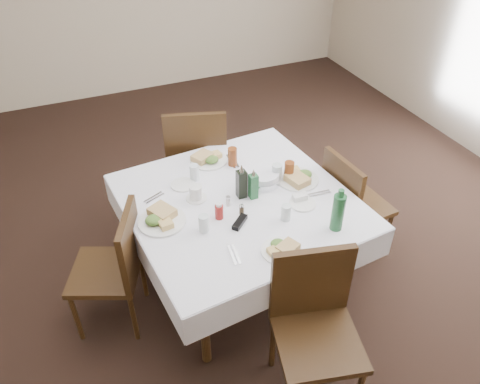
{
  "coord_description": "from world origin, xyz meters",
  "views": [
    {
      "loc": [
        -0.98,
        -2.42,
        2.72
      ],
      "look_at": [
        0.0,
        -0.11,
        0.8
      ],
      "focal_mm": 35.0,
      "sensor_mm": 36.0,
      "label": 1
    }
  ],
  "objects": [
    {
      "name": "ground_plane",
      "position": [
        0.0,
        0.0,
        0.0
      ],
      "size": [
        7.0,
        7.0,
        0.0
      ],
      "primitive_type": "plane",
      "color": "black"
    },
    {
      "name": "room_shell",
      "position": [
        0.0,
        0.0,
        1.71
      ],
      "size": [
        6.04,
        7.04,
        2.8
      ],
      "color": "#C2AF92",
      "rests_on": "ground"
    },
    {
      "name": "dining_table",
      "position": [
        -0.02,
        -0.14,
        0.69
      ],
      "size": [
        1.59,
        1.59,
        0.76
      ],
      "color": "black",
      "rests_on": "ground"
    },
    {
      "name": "chair_north",
      "position": [
        -0.02,
        0.75,
        0.59
      ],
      "size": [
        0.61,
        0.61,
        1.04
      ],
      "color": "black",
      "rests_on": "ground"
    },
    {
      "name": "chair_south",
      "position": [
        0.05,
        -1.06,
        0.56
      ],
      "size": [
        0.56,
        0.56,
        0.98
      ],
      "color": "black",
      "rests_on": "ground"
    },
    {
      "name": "chair_east",
      "position": [
        0.86,
        -0.2,
        0.52
      ],
      "size": [
        0.46,
        0.46,
        0.92
      ],
      "color": "black",
      "rests_on": "ground"
    },
    {
      "name": "chair_west",
      "position": [
        -0.88,
        -0.17,
        0.52
      ],
      "size": [
        0.57,
        0.57,
        0.92
      ],
      "color": "black",
      "rests_on": "ground"
    },
    {
      "name": "meal_north",
      "position": [
        -0.05,
        0.38,
        0.79
      ],
      "size": [
        0.28,
        0.28,
        0.06
      ],
      "color": "white",
      "rests_on": "dining_table"
    },
    {
      "name": "meal_south",
      "position": [
        0.02,
        -0.69,
        0.78
      ],
      "size": [
        0.24,
        0.24,
        0.05
      ],
      "color": "white",
      "rests_on": "dining_table"
    },
    {
      "name": "meal_east",
      "position": [
        0.46,
        -0.1,
        0.79
      ],
      "size": [
        0.3,
        0.3,
        0.07
      ],
      "color": "white",
      "rests_on": "dining_table"
    },
    {
      "name": "meal_west",
      "position": [
        -0.56,
        -0.15,
        0.79
      ],
      "size": [
        0.31,
        0.31,
        0.07
      ],
      "color": "white",
      "rests_on": "dining_table"
    },
    {
      "name": "side_plate_a",
      "position": [
        -0.32,
        0.16,
        0.77
      ],
      "size": [
        0.17,
        0.17,
        0.01
      ],
      "color": "white",
      "rests_on": "dining_table"
    },
    {
      "name": "side_plate_b",
      "position": [
        0.35,
        -0.35,
        0.77
      ],
      "size": [
        0.18,
        0.18,
        0.01
      ],
      "color": "white",
      "rests_on": "dining_table"
    },
    {
      "name": "water_n",
      "position": [
        -0.22,
        0.2,
        0.82
      ],
      "size": [
        0.06,
        0.06,
        0.12
      ],
      "color": "silver",
      "rests_on": "dining_table"
    },
    {
      "name": "water_s",
      "position": [
        0.18,
        -0.44,
        0.82
      ],
      "size": [
        0.06,
        0.06,
        0.11
      ],
      "color": "silver",
      "rests_on": "dining_table"
    },
    {
      "name": "water_e",
      "position": [
        0.32,
        -0.04,
        0.83
      ],
      "size": [
        0.07,
        0.07,
        0.13
      ],
      "color": "silver",
      "rests_on": "dining_table"
    },
    {
      "name": "water_w",
      "position": [
        -0.34,
        -0.34,
        0.82
      ],
      "size": [
        0.06,
        0.06,
        0.12
      ],
      "color": "silver",
      "rests_on": "dining_table"
    },
    {
      "name": "iced_tea_a",
      "position": [
        0.1,
        0.27,
        0.83
      ],
      "size": [
        0.07,
        0.07,
        0.14
      ],
      "color": "brown",
      "rests_on": "dining_table"
    },
    {
      "name": "iced_tea_b",
      "position": [
        0.4,
        -0.06,
        0.83
      ],
      "size": [
        0.07,
        0.07,
        0.14
      ],
      "color": "brown",
      "rests_on": "dining_table"
    },
    {
      "name": "bread_basket",
      "position": [
        0.22,
        -0.02,
        0.8
      ],
      "size": [
        0.25,
        0.25,
        0.08
      ],
      "color": "silver",
      "rests_on": "dining_table"
    },
    {
      "name": "oil_cruet_dark",
      "position": [
        0.01,
        -0.11,
        0.87
      ],
      "size": [
        0.06,
        0.06,
        0.26
      ],
      "color": "black",
      "rests_on": "dining_table"
    },
    {
      "name": "oil_cruet_green",
      "position": [
        0.08,
        -0.15,
        0.86
      ],
      "size": [
        0.06,
        0.06,
        0.23
      ],
      "color": "#236334",
      "rests_on": "dining_table"
    },
    {
      "name": "ketchup_bottle",
      "position": [
        -0.21,
        -0.26,
        0.82
      ],
      "size": [
        0.05,
        0.05,
        0.12
      ],
      "color": "maroon",
      "rests_on": "dining_table"
    },
    {
      "name": "salt_shaker",
      "position": [
        -0.11,
        -0.17,
        0.8
      ],
      "size": [
        0.03,
        0.03,
        0.07
      ],
      "color": "white",
      "rests_on": "dining_table"
    },
    {
      "name": "pepper_shaker",
      "position": [
        -0.06,
        -0.28,
        0.8
      ],
      "size": [
        0.03,
        0.03,
        0.07
      ],
      "color": "#3D2F1D",
      "rests_on": "dining_table"
    },
    {
      "name": "coffee_mug",
      "position": [
        -0.28,
        -0.02,
        0.81
      ],
      "size": [
        0.14,
        0.14,
        0.1
      ],
      "color": "white",
      "rests_on": "dining_table"
    },
    {
      "name": "sunglasses",
      "position": [
        -0.11,
        -0.37,
        0.78
      ],
      "size": [
        0.14,
        0.13,
        0.03
      ],
      "color": "black",
      "rests_on": "dining_table"
    },
    {
      "name": "green_bottle",
      "position": [
        0.43,
        -0.64,
        0.89
      ],
      "size": [
        0.08,
        0.08,
        0.3
      ],
      "color": "#236334",
      "rests_on": "dining_table"
    },
    {
      "name": "sugar_caddy",
      "position": [
        0.36,
        -0.31,
        0.79
      ],
      "size": [
        0.1,
        0.06,
        0.05
      ],
      "color": "white",
      "rests_on": "dining_table"
    },
    {
      "name": "cutlery_n",
      "position": [
        0.12,
        0.3,
        0.77
      ],
      "size": [
        0.06,
        0.2,
        0.01
      ],
      "color": "silver",
      "rests_on": "dining_table"
    },
    {
      "name": "cutlery_s",
      "position": [
        -0.25,
        -0.61,
        0.77
      ],
      "size": [
        0.06,
        0.17,
        0.01
      ],
      "color": "silver",
      "rests_on": "dining_table"
    },
    {
      "name": "cutlery_e",
      "position": [
        0.51,
        -0.3,
        0.77
      ],
      "size": [
        0.17,
        0.05,
        0.01
      ],
      "color": "silver",
      "rests_on": "dining_table"
    },
    {
      "name": "cutlery_w",
      "position": [
        -0.54,
        0.1,
        0.77
      ],
      "size": [
        0.15,
        0.1,
        0.01
      ],
      "color": "silver",
      "rests_on": "dining_table"
    }
  ]
}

